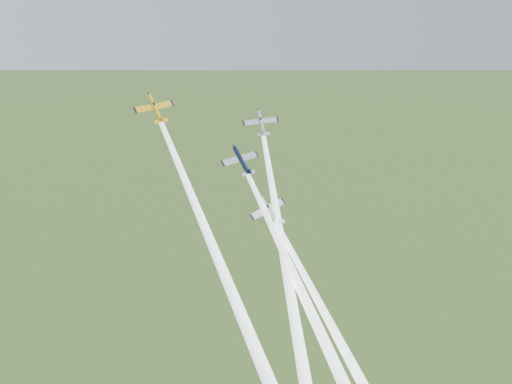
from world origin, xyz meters
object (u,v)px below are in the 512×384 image
plane_yellow (155,109)px  plane_navy (242,161)px  plane_silver_right (261,123)px  plane_silver_low (270,211)px

plane_yellow → plane_navy: (14.83, -5.39, -10.69)m
plane_navy → plane_yellow: bearing=159.4°
plane_yellow → plane_silver_right: 22.92m
plane_navy → plane_silver_low: plane_navy is taller
plane_yellow → plane_navy: bearing=-20.5°
plane_yellow → plane_silver_low: (16.01, -13.30, -18.71)m
plane_silver_right → plane_silver_low: (-6.33, -12.43, -13.66)m
plane_yellow → plane_silver_low: 27.98m
plane_yellow → plane_navy: 19.06m
plane_navy → plane_silver_right: size_ratio=1.11×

